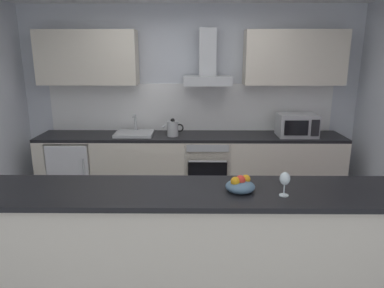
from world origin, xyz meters
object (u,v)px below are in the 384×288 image
Objects in this scene: sink at (134,133)px; fruit_bowl at (240,185)px; range_hood at (207,67)px; refrigerator at (75,169)px; wine_glass at (285,180)px; kettle at (173,128)px; oven at (207,167)px; microwave at (297,125)px.

sink is 2.27× the size of fruit_bowl.
range_hood is (0.98, 0.12, 0.86)m from sink.
wine_glass reaches higher than refrigerator.
range_hood is at bearing 94.53° from fruit_bowl.
sink is at bearing 175.10° from kettle.
sink is (-0.98, 0.01, 0.47)m from oven.
range_hood is 2.37m from fruit_bowl.
microwave is 2.31m from fruit_bowl.
oven is 1.33m from range_hood.
kettle reaches higher than oven.
refrigerator is 1.48m from kettle.
microwave is 1.64m from kettle.
oven is 1.81m from refrigerator.
microwave is at bearing 64.16° from fruit_bowl.
fruit_bowl reaches higher than oven.
wine_glass is (-0.70, -2.16, 0.04)m from microwave.
fruit_bowl is at bearing 164.13° from wine_glass.
microwave is at bearing -7.59° from range_hood.
fruit_bowl is (0.18, -2.23, -0.77)m from range_hood.
kettle reaches higher than fruit_bowl.
microwave is 2.16m from sink.
fruit_bowl is (-0.30, 0.09, -0.08)m from wine_glass.
oven is 1.11× the size of range_hood.
fruit_bowl is at bearing -85.20° from oven.
range_hood is 3.27× the size of fruit_bowl.
wine_glass is (0.48, -2.32, -0.70)m from range_hood.
fruit_bowl is at bearing -73.03° from kettle.
refrigerator is 2.94× the size of kettle.
range_hood reaches higher than wine_glass.
fruit_bowl reaches higher than refrigerator.
refrigerator is at bearing 133.41° from fruit_bowl.
sink is 0.69× the size of range_hood.
range_hood reaches higher than refrigerator.
refrigerator is 3.24m from wine_glass.
sink is at bearing 123.51° from wine_glass.
microwave is 1.00× the size of sink.
fruit_bowl is at bearing -115.84° from microwave.
oven is at bearing 102.40° from wine_glass.
microwave reaches higher than sink.
microwave is (2.99, -0.03, 0.62)m from refrigerator.
refrigerator is 1.70× the size of sink.
oven is 1.60× the size of sink.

